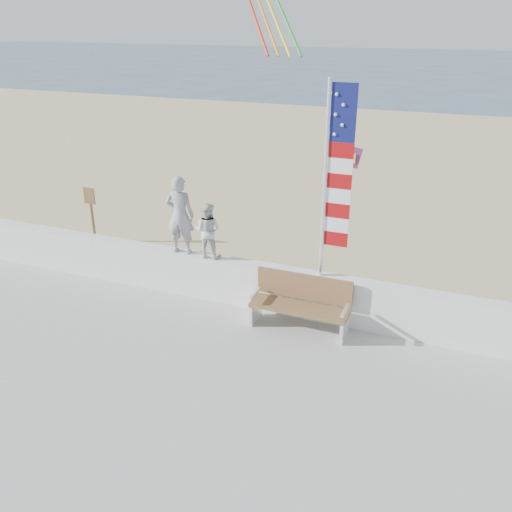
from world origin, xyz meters
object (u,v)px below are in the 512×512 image
(flag, at_px, (333,175))
(adult, at_px, (180,215))
(child, at_px, (208,230))
(bench, at_px, (301,302))

(flag, bearing_deg, adult, 179.99)
(adult, xyz_separation_m, child, (0.60, 0.00, -0.24))
(bench, relative_size, flag, 0.51)
(adult, bearing_deg, child, 173.50)
(child, bearing_deg, flag, 175.77)
(bench, bearing_deg, adult, 170.37)
(adult, height_order, bench, adult)
(adult, relative_size, flag, 0.45)
(adult, xyz_separation_m, flag, (3.02, -0.00, 1.12))
(adult, distance_m, child, 0.64)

